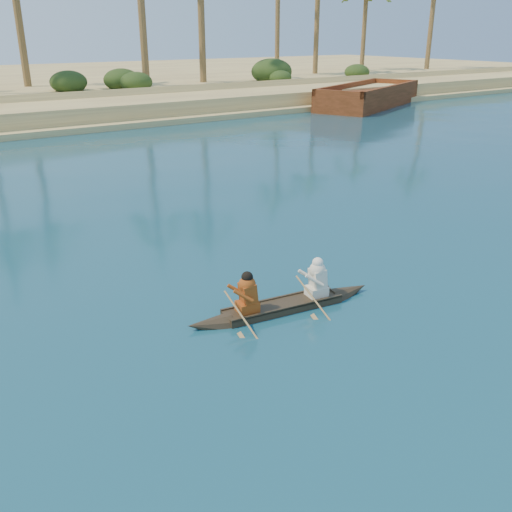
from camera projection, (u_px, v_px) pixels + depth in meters
ground at (90, 315)px, 11.89m from camera, size 160.00×160.00×0.00m
canoe at (283, 300)px, 12.04m from camera, size 4.36×1.14×1.19m
barge_right at (369, 97)px, 44.21m from camera, size 12.37×8.29×1.96m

